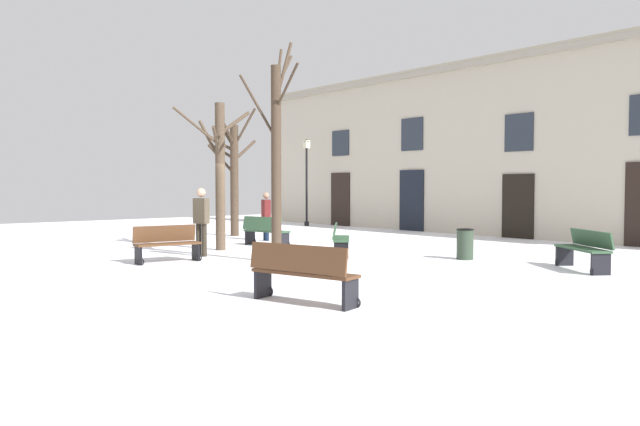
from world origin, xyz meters
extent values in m
plane|color=white|center=(0.00, 0.00, 0.00)|extent=(37.30, 37.30, 0.00)
cube|color=#BCB29E|center=(0.00, 9.28, 3.34)|extent=(23.31, 0.40, 6.68)
cube|color=#A09786|center=(0.00, 9.03, 6.43)|extent=(23.31, 0.30, 0.24)
cube|color=black|center=(-6.86, 9.06, 1.24)|extent=(1.25, 0.08, 2.48)
cube|color=#262D38|center=(-6.86, 9.06, 3.87)|extent=(1.12, 0.06, 1.18)
cube|color=black|center=(-2.52, 9.06, 1.26)|extent=(1.27, 0.08, 2.53)
cube|color=#262D38|center=(-2.52, 9.06, 4.00)|extent=(1.14, 0.06, 1.34)
cube|color=black|center=(2.37, 9.06, 1.14)|extent=(1.23, 0.08, 2.29)
cube|color=#262D38|center=(2.37, 9.06, 3.75)|extent=(1.11, 0.06, 1.33)
cylinder|color=#423326|center=(2.15, -1.46, 2.38)|extent=(0.24, 0.24, 4.75)
cylinder|color=#423326|center=(1.90, -1.03, 4.69)|extent=(0.61, 0.96, 1.65)
cylinder|color=#423326|center=(1.85, -1.15, 4.69)|extent=(0.68, 0.70, 1.30)
cylinder|color=#423326|center=(1.70, -1.68, 3.79)|extent=(0.97, 0.51, 1.64)
cylinder|color=#423326|center=(2.61, -1.49, 4.18)|extent=(0.96, 0.13, 1.01)
cylinder|color=#423326|center=(1.71, -0.88, 4.72)|extent=(0.97, 1.25, 1.16)
cylinder|color=#4C3D2D|center=(-1.15, -1.00, 2.12)|extent=(0.28, 0.28, 4.24)
cylinder|color=#4C3D2D|center=(-1.49, -1.56, 3.55)|extent=(0.77, 1.19, 1.13)
cylinder|color=#4C3D2D|center=(-1.67, -0.74, 3.84)|extent=(1.13, 0.63, 0.78)
cylinder|color=#4C3D2D|center=(-1.81, -0.95, 3.20)|extent=(1.40, 0.22, 1.32)
cylinder|color=#4C3D2D|center=(-1.10, -0.53, 3.70)|extent=(0.20, 1.01, 0.75)
cylinder|color=#4C3D2D|center=(-0.86, -1.29, 3.10)|extent=(0.69, 0.68, 0.85)
cylinder|color=#423326|center=(-5.16, 2.08, 2.06)|extent=(0.30, 0.30, 4.12)
cylinder|color=#423326|center=(-5.44, 2.73, 3.21)|extent=(0.68, 1.40, 0.90)
cylinder|color=#423326|center=(-5.67, 1.97, 3.12)|extent=(1.10, 0.33, 0.60)
cylinder|color=#423326|center=(-5.68, 2.01, 3.87)|extent=(1.14, 0.27, 1.21)
cylinder|color=#423326|center=(-4.75, 1.53, 3.83)|extent=(0.94, 1.20, 0.97)
cylinder|color=#423326|center=(-5.56, 1.72, 3.47)|extent=(0.92, 0.83, 0.72)
cylinder|color=#423326|center=(-4.78, 2.29, 4.01)|extent=(0.86, 0.54, 1.42)
cylinder|color=#423326|center=(-5.72, 1.87, 2.86)|extent=(1.23, 0.53, 1.19)
cylinder|color=black|center=(-7.79, 7.76, 1.81)|extent=(0.10, 0.10, 3.62)
cylinder|color=black|center=(-7.79, 7.76, 0.10)|extent=(0.22, 0.22, 0.20)
cube|color=beige|center=(-7.79, 7.76, 3.80)|extent=(0.24, 0.24, 0.36)
cone|color=black|center=(-7.79, 7.76, 3.98)|extent=(0.30, 0.30, 0.14)
cylinder|color=#2D3D2D|center=(4.84, 2.46, 0.37)|extent=(0.42, 0.42, 0.74)
torus|color=black|center=(4.84, 2.46, 0.76)|extent=(0.45, 0.45, 0.04)
cube|color=#51331E|center=(0.48, -3.49, 0.45)|extent=(0.65, 1.61, 0.05)
cube|color=#51331E|center=(0.27, -3.47, 0.69)|extent=(0.29, 1.56, 0.40)
cube|color=black|center=(0.39, -4.21, 0.23)|extent=(0.42, 0.11, 0.45)
torus|color=black|center=(0.57, -4.23, 0.08)|extent=(0.05, 0.17, 0.17)
cube|color=black|center=(0.57, -2.78, 0.23)|extent=(0.42, 0.11, 0.45)
torus|color=black|center=(0.75, -2.80, 0.08)|extent=(0.05, 0.17, 0.17)
cube|color=#51331E|center=(6.59, -4.25, 0.48)|extent=(1.89, 0.86, 0.05)
cube|color=#51331E|center=(6.64, -4.44, 0.73)|extent=(1.81, 0.54, 0.43)
cube|color=black|center=(7.43, -4.04, 0.24)|extent=(0.15, 0.39, 0.48)
torus|color=black|center=(7.39, -3.89, 0.08)|extent=(0.17, 0.07, 0.17)
cube|color=black|center=(5.76, -4.46, 0.24)|extent=(0.15, 0.39, 0.48)
torus|color=black|center=(5.72, -4.30, 0.08)|extent=(0.17, 0.07, 0.17)
cube|color=#2D4C33|center=(7.71, 2.74, 0.48)|extent=(1.61, 1.34, 0.05)
cube|color=#2D4C33|center=(7.83, 2.91, 0.70)|extent=(1.40, 1.07, 0.36)
cube|color=black|center=(7.09, 3.19, 0.24)|extent=(0.29, 0.37, 0.48)
torus|color=black|center=(6.98, 3.05, 0.08)|extent=(0.16, 0.12, 0.17)
cube|color=black|center=(8.33, 2.29, 0.24)|extent=(0.29, 0.37, 0.48)
torus|color=black|center=(8.22, 2.15, 0.08)|extent=(0.16, 0.12, 0.17)
cube|color=#2D4C33|center=(2.04, 0.81, 0.44)|extent=(1.52, 1.49, 0.05)
cube|color=#2D4C33|center=(1.91, 0.68, 0.65)|extent=(1.31, 1.26, 0.35)
cube|color=black|center=(2.62, 0.26, 0.22)|extent=(0.30, 0.31, 0.44)
torus|color=black|center=(2.72, 0.37, 0.08)|extent=(0.14, 0.14, 0.17)
cube|color=black|center=(1.47, 1.36, 0.22)|extent=(0.30, 0.31, 0.44)
torus|color=black|center=(1.57, 1.48, 0.08)|extent=(0.14, 0.14, 0.17)
cube|color=#2D4C33|center=(-1.26, 0.72, 0.46)|extent=(1.63, 0.74, 0.05)
cube|color=#2D4C33|center=(-1.22, 0.52, 0.71)|extent=(1.56, 0.41, 0.41)
cube|color=black|center=(-0.55, 0.86, 0.23)|extent=(0.14, 0.41, 0.46)
torus|color=black|center=(-0.58, 1.03, 0.08)|extent=(0.17, 0.06, 0.17)
cube|color=black|center=(-1.97, 0.58, 0.23)|extent=(0.14, 0.41, 0.46)
torus|color=black|center=(-2.00, 0.76, 0.08)|extent=(0.17, 0.06, 0.17)
cylinder|color=#2D271E|center=(-0.20, -2.26, 0.43)|extent=(0.14, 0.14, 0.87)
cylinder|color=#2D271E|center=(-0.04, -2.19, 0.43)|extent=(0.14, 0.14, 0.87)
cube|color=#4C4233|center=(-0.12, -2.23, 1.20)|extent=(0.44, 0.35, 0.67)
sphere|color=tan|center=(-0.12, -2.23, 1.68)|extent=(0.24, 0.24, 0.24)
cylinder|color=black|center=(-2.66, 1.75, 0.39)|extent=(0.14, 0.14, 0.79)
cylinder|color=black|center=(-2.83, 1.80, 0.39)|extent=(0.14, 0.14, 0.79)
cube|color=#591919|center=(-2.74, 1.77, 1.09)|extent=(0.43, 0.32, 0.61)
sphere|color=#9E755B|center=(-2.74, 1.77, 1.54)|extent=(0.22, 0.22, 0.22)
camera|label=1|loc=(13.90, -10.28, 1.85)|focal=33.91mm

